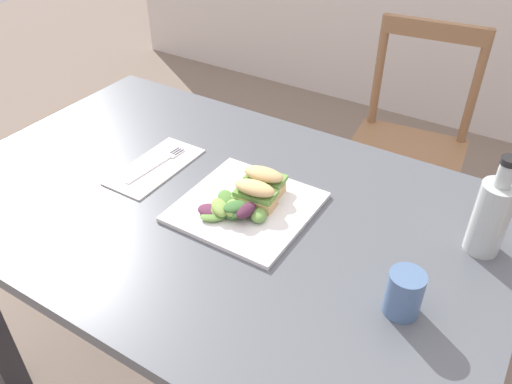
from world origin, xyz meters
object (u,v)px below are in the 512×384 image
chair_wooden_far (406,148)px  bottle_cold_brew (490,220)px  cup_extra_side (404,293)px  dining_table (219,245)px  sandwich_half_front (255,194)px  plate_lunch (246,207)px  sandwich_half_back (265,179)px  fork_on_napkin (160,162)px

chair_wooden_far → bottle_cold_brew: bearing=-65.0°
chair_wooden_far → bottle_cold_brew: size_ratio=4.08×
chair_wooden_far → cup_extra_side: (0.28, -1.01, 0.34)m
dining_table → sandwich_half_front: sandwich_half_front is taller
bottle_cold_brew → cup_extra_side: 0.25m
chair_wooden_far → sandwich_half_front: (-0.09, -0.90, 0.33)m
plate_lunch → bottle_cold_brew: 0.49m
dining_table → sandwich_half_front: (0.08, 0.03, 0.17)m
plate_lunch → cup_extra_side: (0.38, -0.10, 0.04)m
chair_wooden_far → sandwich_half_front: chair_wooden_far is taller
sandwich_half_back → bottle_cold_brew: size_ratio=0.45×
cup_extra_side → bottle_cold_brew: bearing=71.1°
bottle_cold_brew → sandwich_half_front: bearing=-164.2°
dining_table → plate_lunch: 0.15m
dining_table → sandwich_half_back: (0.07, 0.09, 0.17)m
dining_table → sandwich_half_front: bearing=18.3°
plate_lunch → cup_extra_side: cup_extra_side is taller
plate_lunch → sandwich_half_back: (0.00, 0.07, 0.03)m
sandwich_half_front → fork_on_napkin: (-0.29, 0.02, -0.03)m
sandwich_half_front → sandwich_half_back: size_ratio=1.00×
chair_wooden_far → fork_on_napkin: size_ratio=4.68×
dining_table → sandwich_half_back: size_ratio=13.08×
sandwich_half_front → cup_extra_side: 0.38m
plate_lunch → dining_table: bearing=-168.1°
bottle_cold_brew → cup_extra_side: size_ratio=2.46×
dining_table → plate_lunch: size_ratio=4.61×
fork_on_napkin → bottle_cold_brew: bottle_cold_brew is taller
sandwich_half_front → sandwich_half_back: 0.06m
fork_on_napkin → chair_wooden_far: bearing=66.8°
chair_wooden_far → fork_on_napkin: (-0.38, -0.88, 0.30)m
sandwich_half_back → cup_extra_side: cup_extra_side is taller
chair_wooden_far → plate_lunch: chair_wooden_far is taller
plate_lunch → bottle_cold_brew: bearing=16.9°
plate_lunch → bottle_cold_brew: (0.46, 0.14, 0.07)m
dining_table → fork_on_napkin: fork_on_napkin is taller
cup_extra_side → fork_on_napkin: bearing=168.6°
dining_table → bottle_cold_brew: bottle_cold_brew is taller
fork_on_napkin → dining_table: bearing=-14.0°
cup_extra_side → chair_wooden_far: bearing=105.4°
chair_wooden_far → sandwich_half_front: 0.96m
sandwich_half_back → fork_on_napkin: size_ratio=0.52×
sandwich_half_back → chair_wooden_far: bearing=83.3°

